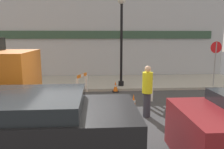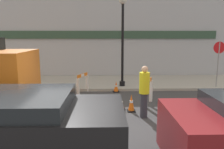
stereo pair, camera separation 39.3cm
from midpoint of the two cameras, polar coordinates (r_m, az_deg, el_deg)
name	(u,v)px [view 2 (the right image)]	position (r m, az deg, el deg)	size (l,w,h in m)	color
ground_plane	(75,130)	(6.71, -7.90, -14.20)	(60.00, 60.00, 0.00)	#38383A
sidewalk_slab	(90,82)	(12.76, -4.80, -2.05)	(18.00, 3.74, 0.13)	#9E9B93
storefront_facade	(92,35)	(14.41, -4.52, 10.13)	(18.00, 0.22, 5.50)	#A3A8B2
streetlamp_post	(123,28)	(11.30, 3.82, 11.96)	(0.44, 0.44, 4.60)	black
stop_sign	(219,57)	(12.47, 26.88, 4.14)	(0.60, 0.06, 2.32)	gray
barricade_0	(149,91)	(8.91, 10.81, -4.18)	(0.49, 0.92, 1.05)	white
barricade_1	(83,83)	(10.50, -6.60, -2.14)	(0.50, 0.89, 0.97)	white
traffic_cone_0	(75,94)	(9.39, -8.57, -5.05)	(0.30, 0.30, 0.64)	black
traffic_cone_1	(121,103)	(8.34, 3.76, -7.56)	(0.30, 0.30, 0.47)	black
traffic_cone_2	(116,87)	(10.79, 2.13, -3.25)	(0.30, 0.30, 0.53)	black
traffic_cone_3	(131,103)	(8.12, 6.47, -7.44)	(0.30, 0.30, 0.65)	black
person_worker	(144,90)	(7.43, 9.93, -4.04)	(0.46, 0.46, 1.77)	#33333D
parked_car_1	(5,133)	(4.53, -23.89, -13.91)	(4.39, 1.97, 1.73)	black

